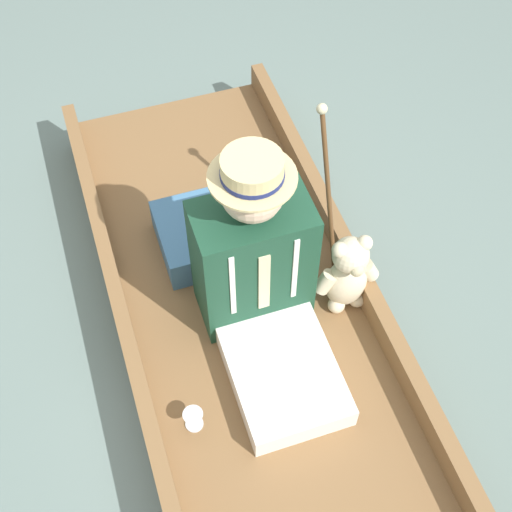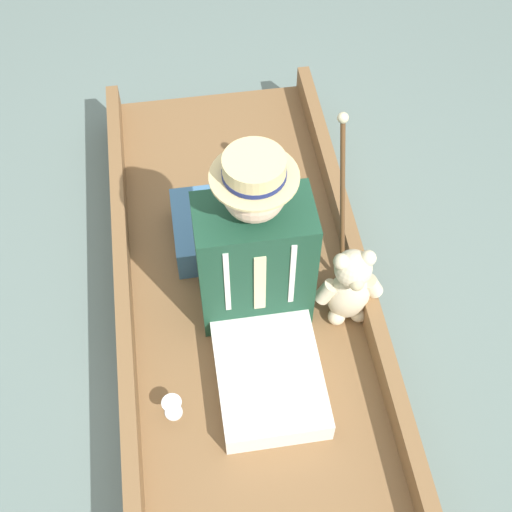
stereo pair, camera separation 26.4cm
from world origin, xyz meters
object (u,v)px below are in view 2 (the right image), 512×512
(teddy_bear, at_px, (350,287))
(walking_cane, at_px, (343,188))
(seated_person, at_px, (258,275))
(wine_glass, at_px, (172,405))

(teddy_bear, xyz_separation_m, walking_cane, (-0.02, -0.32, 0.23))
(seated_person, distance_m, walking_cane, 0.49)
(seated_person, xyz_separation_m, wine_glass, (0.38, 0.36, -0.25))
(teddy_bear, bearing_deg, seated_person, -3.80)
(walking_cane, bearing_deg, wine_glass, 40.64)
(teddy_bear, height_order, wine_glass, teddy_bear)
(wine_glass, bearing_deg, walking_cane, -139.36)
(wine_glass, bearing_deg, teddy_bear, -155.57)
(seated_person, bearing_deg, walking_cane, -145.72)
(teddy_bear, bearing_deg, wine_glass, 24.43)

